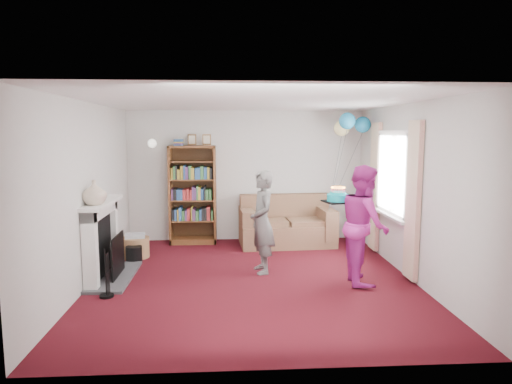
{
  "coord_description": "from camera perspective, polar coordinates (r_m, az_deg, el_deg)",
  "views": [
    {
      "loc": [
        -0.34,
        -6.28,
        2.08
      ],
      "look_at": [
        0.08,
        0.6,
        1.18
      ],
      "focal_mm": 32.0,
      "sensor_mm": 36.0,
      "label": 1
    }
  ],
  "objects": [
    {
      "name": "person_striped",
      "position": [
        6.78,
        0.78,
        -3.77
      ],
      "size": [
        0.46,
        0.61,
        1.53
      ],
      "primitive_type": "imported",
      "rotation": [
        0.0,
        0.0,
        -1.39
      ],
      "color": "black",
      "rests_on": "ground"
    },
    {
      "name": "fireplace",
      "position": [
        6.88,
        -18.24,
        -6.12
      ],
      "size": [
        0.55,
        1.8,
        1.12
      ],
      "color": "#3F3F42",
      "rests_on": "ground"
    },
    {
      "name": "wicker_basket",
      "position": [
        7.95,
        -14.82,
        -6.62
      ],
      "size": [
        0.45,
        0.45,
        0.4
      ],
      "rotation": [
        0.0,
        0.0,
        0.15
      ],
      "color": "#88603F",
      "rests_on": "ground"
    },
    {
      "name": "ceiling",
      "position": [
        6.3,
        -0.42,
        11.3
      ],
      "size": [
        4.5,
        5.0,
        0.01
      ],
      "primitive_type": "cube",
      "color": "white",
      "rests_on": "wall_back"
    },
    {
      "name": "wall_back",
      "position": [
        8.83,
        -1.3,
        2.04
      ],
      "size": [
        4.5,
        0.02,
        2.5
      ],
      "primitive_type": "cube",
      "color": "silver",
      "rests_on": "ground"
    },
    {
      "name": "sofa",
      "position": [
        8.59,
        3.79,
        -4.26
      ],
      "size": [
        1.72,
        0.91,
        0.91
      ],
      "rotation": [
        0.0,
        0.0,
        0.06
      ],
      "color": "brown",
      "rests_on": "ground"
    },
    {
      "name": "bookcase",
      "position": [
        8.68,
        -7.9,
        -0.41
      ],
      "size": [
        0.87,
        0.42,
        2.05
      ],
      "color": "#472B14",
      "rests_on": "ground"
    },
    {
      "name": "ground",
      "position": [
        6.62,
        -0.4,
        -10.88
      ],
      "size": [
        5.0,
        5.0,
        0.0
      ],
      "primitive_type": "plane",
      "color": "black",
      "rests_on": "ground"
    },
    {
      "name": "wall_sconce",
      "position": [
        8.76,
        -12.86,
        5.95
      ],
      "size": [
        0.16,
        0.23,
        0.16
      ],
      "color": "gold",
      "rests_on": "ground"
    },
    {
      "name": "birthday_cake",
      "position": [
        6.6,
        10.19,
        -0.71
      ],
      "size": [
        0.37,
        0.37,
        0.22
      ],
      "rotation": [
        0.0,
        0.0,
        0.22
      ],
      "color": "black",
      "rests_on": "ground"
    },
    {
      "name": "wall_right",
      "position": [
        6.84,
        18.84,
        0.07
      ],
      "size": [
        0.02,
        5.0,
        2.5
      ],
      "primitive_type": "cube",
      "color": "silver",
      "rests_on": "ground"
    },
    {
      "name": "mantel_vase",
      "position": [
        6.43,
        -19.56,
        -0.06
      ],
      "size": [
        0.39,
        0.39,
        0.33
      ],
      "primitive_type": "imported",
      "rotation": [
        0.0,
        0.0,
        -0.29
      ],
      "color": "beige",
      "rests_on": "fireplace"
    },
    {
      "name": "person_magenta",
      "position": [
        6.49,
        13.38,
        -3.93
      ],
      "size": [
        0.67,
        0.84,
        1.65
      ],
      "primitive_type": "imported",
      "rotation": [
        0.0,
        0.0,
        1.51
      ],
      "color": "#AE2282",
      "rests_on": "ground"
    },
    {
      "name": "wall_left",
      "position": [
        6.61,
        -20.36,
        -0.24
      ],
      "size": [
        0.02,
        5.0,
        2.5
      ],
      "primitive_type": "cube",
      "color": "silver",
      "rests_on": "ground"
    },
    {
      "name": "balloons",
      "position": [
        8.37,
        11.73,
        8.24
      ],
      "size": [
        0.74,
        0.67,
        1.76
      ],
      "color": "#3F3F3F",
      "rests_on": "ground"
    },
    {
      "name": "window_bay",
      "position": [
        7.38,
        16.67,
        0.3
      ],
      "size": [
        0.14,
        2.02,
        2.2
      ],
      "color": "white",
      "rests_on": "ground"
    }
  ]
}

